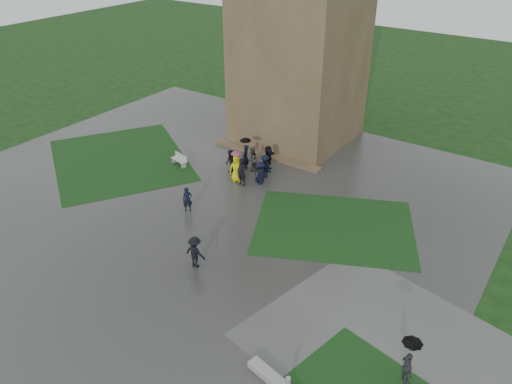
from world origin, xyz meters
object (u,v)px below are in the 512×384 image
Objects in this scene: tower at (301,21)px; pedestrian_near at (195,252)px; bench at (180,160)px; pedestrian_path at (409,360)px; pedestrian_mid at (187,200)px.

pedestrian_near is (4.29, -17.34, -8.09)m from tower.
pedestrian_near is (8.56, -8.21, 0.46)m from bench.
pedestrian_mid is at bearing 162.89° from pedestrian_path.
bench is 0.85× the size of pedestrian_near.
pedestrian_mid is 16.06m from pedestrian_path.
pedestrian_near is 0.77× the size of pedestrian_path.
tower is at bearing 42.37° from pedestrian_mid.
pedestrian_near is at bearing -93.59° from pedestrian_mid.
pedestrian_near reaches higher than bench.
tower is 15.79m from pedestrian_mid.
pedestrian_mid is at bearing -48.87° from pedestrian_near.
pedestrian_path is at bearing -11.32° from bench.
pedestrian_path is (15.72, -18.22, -7.79)m from tower.
bench is 21.97m from pedestrian_path.
bench is 0.95× the size of pedestrian_mid.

